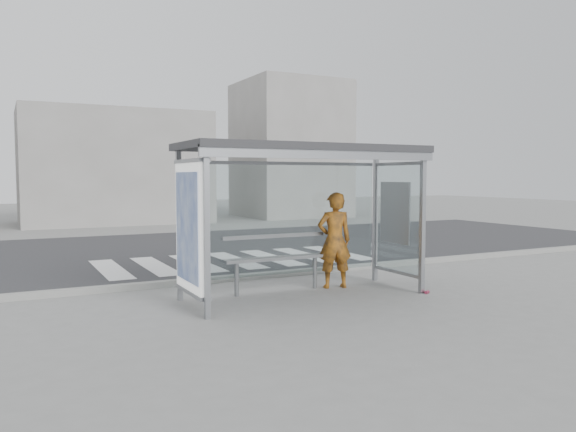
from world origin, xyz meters
The scene contains 10 objects.
ground centered at (0.00, 0.00, 0.00)m, with size 80.00×80.00×0.00m, color slate.
road centered at (0.00, 7.00, 0.00)m, with size 30.00×10.00×0.01m, color #2A2A2D.
curb centered at (0.00, 1.95, 0.06)m, with size 30.00×0.18×0.12m, color gray.
crosswalk centered at (0.50, 4.50, 0.00)m, with size 6.55×3.00×0.00m.
bus_shelter centered at (-0.37, 0.06, 1.98)m, with size 4.25×1.65×2.62m.
building_center centered at (0.00, 18.00, 2.50)m, with size 8.00×5.00×5.00m, color gray.
building_right centered at (9.00, 18.00, 3.50)m, with size 5.00×5.00×7.00m, color gray.
person centered at (0.88, 0.44, 0.89)m, with size 0.65×0.43×1.79m, color #E35315.
bench centered at (-0.25, 0.58, 0.61)m, with size 2.02×0.25×1.04m.
soda_can centered at (2.06, -0.78, 0.03)m, with size 0.06×0.06×0.11m, color #C2395B.
Camera 1 is at (-4.63, -8.42, 2.08)m, focal length 35.00 mm.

